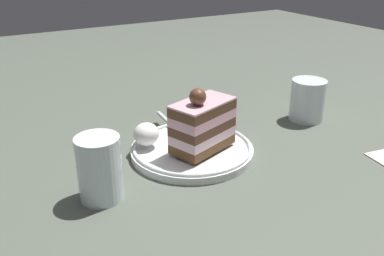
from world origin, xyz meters
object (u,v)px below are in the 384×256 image
Objects in this scene: fork at (169,124)px; cake_slice at (205,124)px; drink_glass_far at (100,171)px; dessert_plate at (192,149)px; whipped_cream_dollop at (146,134)px; drink_glass_near at (307,102)px.

cake_slice is at bearing 4.60° from fork.
cake_slice is 1.27× the size of drink_glass_far.
dessert_plate is 0.06m from cake_slice.
whipped_cream_dollop is 0.35× the size of fork.
dessert_plate is at bearing -86.93° from drink_glass_near.
fork is at bearing 177.97° from dessert_plate.
drink_glass_near is 0.88× the size of drink_glass_far.
dessert_plate is at bearing 59.21° from whipped_cream_dollop.
drink_glass_far is (0.09, -0.11, 0.01)m from whipped_cream_dollop.
drink_glass_near is at bearing 98.28° from drink_glass_far.
drink_glass_near is at bearing 74.71° from fork.
dessert_plate is at bearing 106.12° from drink_glass_far.
drink_glass_far is at bearing -81.23° from cake_slice.
whipped_cream_dollop is at bearing -53.86° from fork.
drink_glass_far is at bearing -52.00° from fork.
cake_slice is 0.12m from fork.
drink_glass_near is (0.07, 0.27, 0.02)m from fork.
whipped_cream_dollop reaches higher than dessert_plate.
drink_glass_near reaches higher than whipped_cream_dollop.
cake_slice reaches higher than dessert_plate.
drink_glass_near is 0.45m from drink_glass_far.
cake_slice is 0.26m from drink_glass_near.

